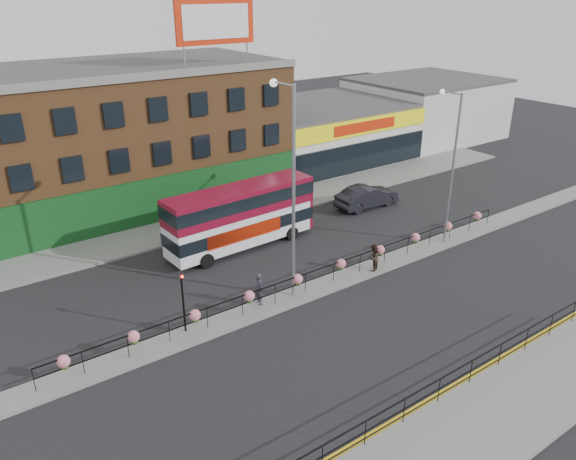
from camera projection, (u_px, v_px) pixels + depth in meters
ground at (319, 289)px, 31.24m from camera, size 120.00×120.00×0.00m
south_pavement at (508, 409)px, 22.30m from camera, size 60.00×4.00×0.15m
north_pavement at (215, 220)px, 40.13m from camera, size 60.00×4.00×0.15m
median at (319, 287)px, 31.21m from camera, size 60.00×1.60×0.15m
yellow_line_inner at (461, 380)px, 24.04m from camera, size 60.00×0.10×0.01m
yellow_line_outer at (464, 382)px, 23.90m from camera, size 60.00×0.10×0.01m
brick_building at (112, 136)px, 41.86m from camera, size 25.00×12.21×10.30m
supermarket at (320, 132)px, 53.53m from camera, size 15.00×12.25×5.30m
warehouse_east at (425, 108)px, 61.30m from camera, size 14.50×12.00×6.30m
billboard at (215, 22)px, 38.41m from camera, size 6.00×0.29×4.40m
median_railing at (320, 272)px, 30.82m from camera, size 30.04×0.56×1.23m
south_railing at (440, 385)px, 22.29m from camera, size 20.04×0.05×1.12m
double_decker_bus at (241, 211)px, 35.24m from camera, size 10.10×2.83×4.05m
car at (367, 197)px, 42.36m from camera, size 2.14×5.22×1.68m
pedestrian_a at (259, 288)px, 29.18m from camera, size 0.78×0.63×1.77m
pedestrian_b at (373, 258)px, 32.61m from camera, size 1.30×1.26×1.65m
lamp_column_west at (290, 176)px, 27.88m from camera, size 0.40×1.97×11.22m
lamp_column_east at (451, 156)px, 34.55m from camera, size 0.34×1.68×9.59m
traffic_light_median at (182, 289)px, 26.26m from camera, size 0.15×0.28×3.65m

